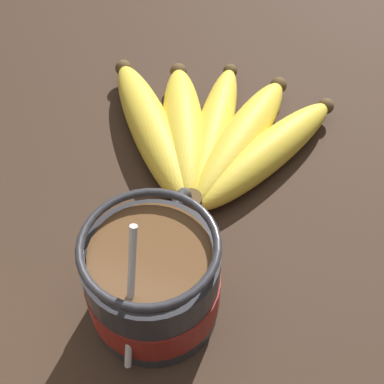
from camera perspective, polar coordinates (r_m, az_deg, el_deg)
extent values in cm
cube|color=#332319|center=(47.18, -6.61, -8.43)|extent=(106.57, 106.57, 2.60)
cylinder|color=#28282D|center=(40.38, -4.17, -9.71)|extent=(9.86, 9.86, 7.84)
cylinder|color=maroon|center=(41.04, -4.11, -10.24)|extent=(10.06, 10.06, 3.16)
torus|color=#28282D|center=(42.80, -1.49, -2.91)|extent=(5.23, 0.90, 5.23)
cylinder|color=brown|center=(36.95, -4.52, -6.62)|extent=(8.66, 8.66, 0.40)
torus|color=#28282D|center=(36.04, -4.62, -5.69)|extent=(9.86, 9.86, 0.60)
cylinder|color=silver|center=(35.69, -6.58, -11.65)|extent=(4.30, 0.50, 12.17)
ellipsoid|color=silver|center=(41.79, -4.83, -13.30)|extent=(3.00, 2.00, 0.80)
cylinder|color=#4C381E|center=(45.67, -0.18, -1.73)|extent=(2.00, 2.00, 3.00)
ellipsoid|color=gold|center=(51.67, 8.05, 4.16)|extent=(18.47, 11.88, 3.72)
sphere|color=#4C381E|center=(57.66, 14.09, 8.88)|extent=(1.67, 1.67, 1.67)
ellipsoid|color=gold|center=(52.48, 5.28, 5.60)|extent=(19.06, 7.36, 3.95)
sphere|color=#4C381E|center=(59.07, 9.21, 11.17)|extent=(1.78, 1.78, 1.78)
ellipsoid|color=gold|center=(53.47, 2.32, 6.51)|extent=(19.69, 5.35, 3.49)
sphere|color=#4C381E|center=(60.75, 4.09, 12.75)|extent=(1.57, 1.57, 1.57)
ellipsoid|color=gold|center=(53.06, -0.93, 6.58)|extent=(18.72, 10.69, 4.09)
sphere|color=#4C381E|center=(60.06, -1.46, 12.72)|extent=(1.84, 1.84, 1.84)
ellipsoid|color=gold|center=(53.42, -4.36, 6.76)|extent=(18.59, 15.82, 4.06)
sphere|color=#4C381E|center=(61.03, -7.31, 12.98)|extent=(1.83, 1.83, 1.83)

